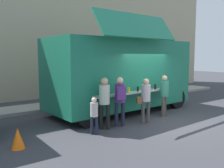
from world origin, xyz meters
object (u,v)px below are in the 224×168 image
at_px(traffic_cone_orange, 18,138).
at_px(customer_front_ordering, 145,97).
at_px(food_truck_main, 122,73).
at_px(customer_extra_browsing, 164,92).
at_px(customer_rear_waiting, 104,99).
at_px(trash_bin, 154,88).
at_px(customer_mid_with_backpack, 120,97).
at_px(child_near_queue, 94,112).

bearing_deg(traffic_cone_orange, customer_front_ordering, -2.17).
bearing_deg(food_truck_main, customer_extra_browsing, -65.71).
distance_m(traffic_cone_orange, customer_rear_waiting, 2.92).
relative_size(traffic_cone_orange, customer_rear_waiting, 0.32).
xyz_separation_m(traffic_cone_orange, trash_bin, (9.43, 4.12, 0.16)).
distance_m(customer_front_ordering, customer_mid_with_backpack, 1.06).
height_order(customer_front_ordering, customer_extra_browsing, customer_extra_browsing).
bearing_deg(traffic_cone_orange, customer_extra_browsing, 1.13).
bearing_deg(traffic_cone_orange, food_truck_main, 19.94).
distance_m(customer_mid_with_backpack, customer_extra_browsing, 2.38).
bearing_deg(trash_bin, traffic_cone_orange, -156.41).
distance_m(customer_mid_with_backpack, customer_rear_waiting, 0.59).
bearing_deg(customer_rear_waiting, traffic_cone_orange, 140.33).
relative_size(customer_rear_waiting, customer_extra_browsing, 1.04).
xyz_separation_m(customer_mid_with_backpack, child_near_queue, (-1.18, -0.20, -0.35)).
bearing_deg(customer_mid_with_backpack, food_truck_main, -13.21).
height_order(customer_mid_with_backpack, customer_extra_browsing, customer_mid_with_backpack).
height_order(customer_front_ordering, customer_mid_with_backpack, customer_mid_with_backpack).
bearing_deg(food_truck_main, child_near_queue, -145.92).
height_order(trash_bin, child_near_queue, child_near_queue).
bearing_deg(customer_rear_waiting, child_near_queue, 164.49).
distance_m(trash_bin, customer_front_ordering, 6.58).
bearing_deg(customer_extra_browsing, child_near_queue, 73.01).
bearing_deg(customer_extra_browsing, food_truck_main, 4.47).
bearing_deg(child_near_queue, customer_rear_waiting, -10.92).
bearing_deg(customer_front_ordering, food_truck_main, 4.05).
distance_m(customer_extra_browsing, child_near_queue, 3.58).
distance_m(trash_bin, customer_extra_browsing, 5.44).
xyz_separation_m(food_truck_main, customer_mid_with_backpack, (-1.54, -1.80, -0.64)).
bearing_deg(food_truck_main, traffic_cone_orange, -162.36).
height_order(trash_bin, customer_mid_with_backpack, customer_mid_with_backpack).
height_order(trash_bin, customer_front_ordering, customer_front_ordering).
xyz_separation_m(traffic_cone_orange, child_near_queue, (2.23, -0.21, 0.42)).
bearing_deg(trash_bin, child_near_queue, -149.01).
bearing_deg(traffic_cone_orange, child_near_queue, -5.25).
distance_m(trash_bin, child_near_queue, 8.40).
xyz_separation_m(traffic_cone_orange, customer_front_ordering, (4.46, -0.17, 0.68)).
bearing_deg(child_near_queue, customer_front_ordering, -35.79).
relative_size(trash_bin, customer_extra_browsing, 0.52).
height_order(customer_mid_with_backpack, customer_rear_waiting, customer_rear_waiting).
distance_m(customer_rear_waiting, customer_extra_browsing, 2.96).
relative_size(customer_front_ordering, child_near_queue, 1.39).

